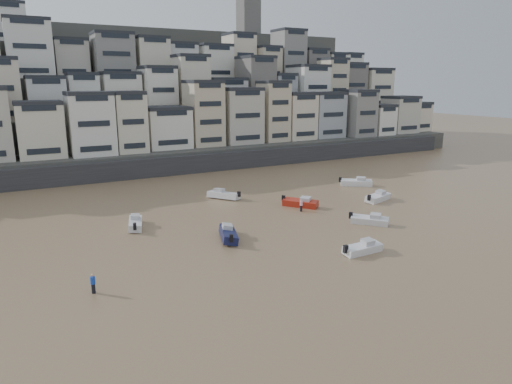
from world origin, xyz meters
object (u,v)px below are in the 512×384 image
boat_f (135,222)px  boat_d (378,196)px  boat_g (356,181)px  boat_b (370,219)px  boat_a (363,247)px  person_blue (93,283)px  boat_h (224,194)px  person_pink (301,205)px  boat_c (228,233)px  boat_e (300,202)px

boat_f → boat_d: 35.18m
boat_g → boat_b: boat_g is taller
boat_a → boat_b: boat_b is taller
boat_d → person_blue: size_ratio=3.11×
boat_h → person_pink: (6.39, -11.49, 0.12)m
boat_h → boat_d: size_ratio=1.02×
person_blue → boat_g: bearing=24.4°
boat_a → boat_b: (7.47, 7.18, 0.01)m
boat_c → person_pink: bearing=-49.6°
boat_c → boat_b: size_ratio=1.10×
boat_c → person_pink: 14.72m
boat_f → boat_h: boat_h is taller
boat_g → boat_h: bearing=-151.9°
boat_e → boat_b: size_ratio=1.10×
boat_d → person_pink: (-13.14, 0.85, 0.13)m
boat_c → boat_d: 27.17m
boat_e → boat_b: boat_e is taller
boat_b → person_blue: 33.69m
boat_b → person_pink: (-4.22, 8.94, 0.19)m
boat_h → boat_d: 23.10m
boat_b → boat_h: (-10.62, 20.43, 0.08)m
boat_d → boat_b: bearing=-155.2°
boat_g → person_blue: (-46.44, -21.09, 0.08)m
boat_e → person_blue: bearing=-101.5°
boat_c → person_blue: bearing=131.6°
boat_a → boat_b: 10.36m
boat_e → boat_a: bearing=-50.7°
boat_g → boat_f: bearing=-137.8°
boat_c → boat_g: boat_g is taller
boat_h → boat_b: bearing=171.3°
boat_f → person_blue: person_blue is taller
boat_h → boat_d: bearing=-158.4°
boat_a → boat_h: bearing=95.0°
boat_h → boat_a: bearing=150.4°
boat_a → person_pink: bearing=77.2°
boat_c → boat_h: (7.22, 17.08, 0.01)m
boat_c → boat_e: (14.85, 7.62, -0.00)m
boat_c → boat_g: 33.90m
boat_h → person_pink: size_ratio=3.18×
boat_c → boat_f: (-8.13, 9.30, -0.04)m
boat_b → boat_g: bearing=102.7°
boat_c → person_blue: 17.10m
boat_d → person_blue: person_blue is taller
boat_b → boat_e: bearing=154.3°
boat_f → boat_e: bearing=-79.2°
boat_e → boat_b: bearing=-21.6°
boat_f → person_blue: size_ratio=3.00×
boat_g → boat_c: bearing=-120.2°
boat_f → boat_d: size_ratio=0.96×
boat_f → person_pink: size_ratio=3.00×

